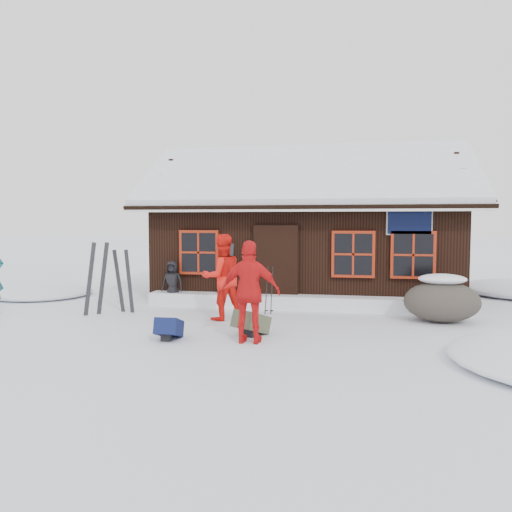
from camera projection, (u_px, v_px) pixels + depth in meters
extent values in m
plane|color=white|center=(216.00, 325.00, 10.34)|extent=(120.00, 120.00, 0.00)
cube|color=black|center=(308.00, 251.00, 14.87)|extent=(8.00, 5.00, 2.50)
cube|color=black|center=(304.00, 176.00, 13.28)|extent=(8.90, 3.14, 1.88)
cube|color=black|center=(312.00, 184.00, 16.17)|extent=(8.90, 3.14, 1.88)
cube|color=white|center=(304.00, 171.00, 13.27)|extent=(8.72, 3.07, 1.86)
cube|color=white|center=(312.00, 180.00, 16.16)|extent=(8.72, 3.07, 1.86)
cube|color=white|center=(309.00, 151.00, 14.67)|extent=(8.81, 0.22, 0.14)
cube|color=silver|center=(298.00, 207.00, 11.90)|extent=(8.90, 0.10, 0.20)
cube|color=black|center=(276.00, 267.00, 12.50)|extent=(1.00, 0.10, 2.00)
cube|color=black|center=(409.00, 221.00, 11.80)|extent=(1.00, 0.06, 0.60)
cube|color=maroon|center=(199.00, 252.00, 12.84)|extent=(1.04, 0.10, 1.14)
cube|color=black|center=(199.00, 252.00, 12.80)|extent=(0.90, 0.04, 1.00)
cube|color=maroon|center=(353.00, 254.00, 12.12)|extent=(1.04, 0.10, 1.14)
cube|color=black|center=(353.00, 254.00, 12.08)|extent=(0.90, 0.04, 1.00)
cube|color=maroon|center=(413.00, 255.00, 11.86)|extent=(1.04, 0.10, 1.14)
cube|color=black|center=(413.00, 255.00, 11.82)|extent=(0.90, 0.04, 1.00)
cube|color=white|center=(299.00, 302.00, 12.25)|extent=(7.60, 0.60, 0.35)
ellipsoid|color=white|center=(42.00, 296.00, 14.39)|extent=(2.80, 2.80, 0.34)
imported|color=red|center=(222.00, 277.00, 10.85)|extent=(1.15, 1.11, 1.87)
imported|color=red|center=(250.00, 292.00, 8.75)|extent=(1.07, 0.45, 1.82)
imported|color=black|center=(172.00, 283.00, 12.78)|extent=(0.56, 0.37, 1.14)
ellipsoid|color=#4A433B|center=(442.00, 302.00, 10.63)|extent=(1.58, 1.19, 0.87)
ellipsoid|color=white|center=(442.00, 284.00, 10.60)|extent=(1.00, 0.72, 0.22)
cube|color=black|center=(90.00, 280.00, 11.42)|extent=(0.24, 0.27, 1.72)
cube|color=black|center=(103.00, 279.00, 11.50)|extent=(0.34, 0.07, 1.72)
cube|color=black|center=(119.00, 282.00, 11.78)|extent=(0.25, 0.13, 1.54)
cube|color=black|center=(129.00, 282.00, 11.76)|extent=(0.26, 0.10, 1.54)
cube|color=black|center=(221.00, 276.00, 12.56)|extent=(0.28, 0.09, 1.65)
cube|color=black|center=(230.00, 276.00, 12.45)|extent=(0.24, 0.17, 1.65)
cylinder|color=black|center=(266.00, 291.00, 11.54)|extent=(0.08, 0.10, 1.15)
cylinder|color=black|center=(272.00, 291.00, 11.52)|extent=(0.08, 0.10, 1.15)
cube|color=#0F1844|center=(169.00, 332.00, 9.06)|extent=(0.44, 0.57, 0.30)
cube|color=#4A4F38|center=(251.00, 326.00, 9.42)|extent=(0.71, 0.76, 0.33)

